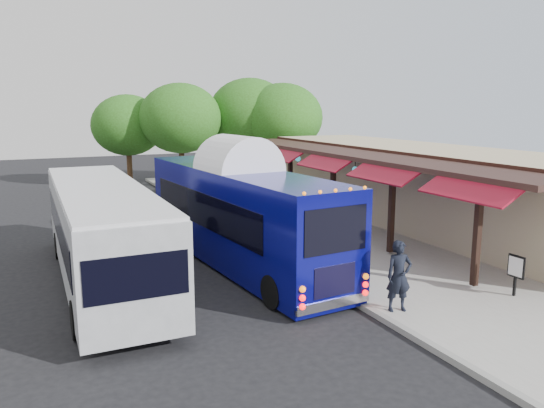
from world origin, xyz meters
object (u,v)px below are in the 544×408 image
city_bus (102,230)px  sign_board (516,269)px  coach_bus (239,210)px  ped_c (317,215)px  ped_a (399,276)px  ped_d (240,187)px  ped_b (351,244)px

city_bus → sign_board: size_ratio=9.63×
coach_bus → sign_board: bearing=-54.0°
ped_c → ped_a: bearing=66.6°
ped_d → ped_a: bearing=74.0°
ped_a → ped_d: size_ratio=0.96×
ped_a → ped_c: 8.56m
ped_c → ped_d: 7.42m
ped_a → ped_d: 15.75m
ped_c → ped_d: size_ratio=0.83×
sign_board → coach_bus: bearing=128.3°
coach_bus → sign_board: 8.82m
ped_d → ped_c: bearing=84.4°
coach_bus → ped_d: bearing=63.3°
coach_bus → ped_c: bearing=21.5°
city_bus → ped_d: city_bus is taller
city_bus → ped_d: bearing=49.2°
ped_d → sign_board: ped_d is taller
ped_c → sign_board: bearing=91.1°
ped_d → ped_b: bearing=75.8°
ped_b → sign_board: 4.91m
ped_b → sign_board: size_ratio=1.51×
sign_board → ped_b: bearing=124.0°
coach_bus → ped_a: (2.05, -6.11, -0.82)m
city_bus → sign_board: 12.25m
ped_a → ped_b: 3.50m
ped_b → ped_c: 5.07m
coach_bus → ped_a: 6.50m
city_bus → ped_a: size_ratio=6.05×
ped_c → city_bus: bearing=5.7°
city_bus → ped_d: 12.72m
city_bus → ped_a: bearing=-42.3°
ped_b → sign_board: bearing=131.2°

